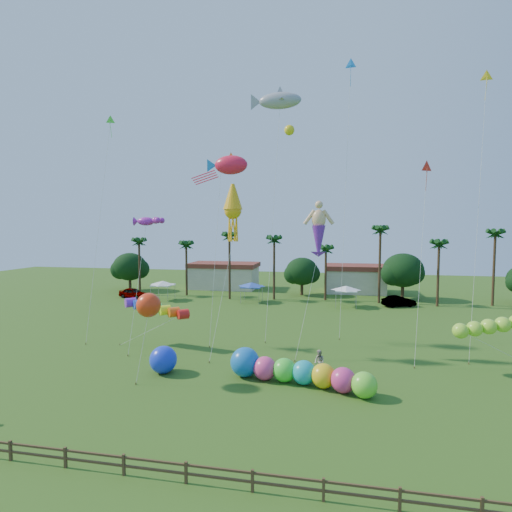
% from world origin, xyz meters
% --- Properties ---
extents(ground, '(160.00, 160.00, 0.00)m').
position_xyz_m(ground, '(0.00, 0.00, 0.00)').
color(ground, '#285116').
rests_on(ground, ground).
extents(tree_line, '(69.46, 8.91, 11.00)m').
position_xyz_m(tree_line, '(3.57, 44.00, 4.28)').
color(tree_line, '#3A2819').
rests_on(tree_line, ground).
extents(buildings_row, '(35.00, 7.00, 4.00)m').
position_xyz_m(buildings_row, '(-3.09, 50.00, 2.00)').
color(buildings_row, beige).
rests_on(buildings_row, ground).
extents(tent_row, '(31.00, 4.00, 0.60)m').
position_xyz_m(tent_row, '(-6.00, 36.33, 2.75)').
color(tent_row, white).
rests_on(tent_row, ground).
extents(fence, '(36.12, 0.12, 1.00)m').
position_xyz_m(fence, '(0.00, -6.00, 0.61)').
color(fence, brown).
rests_on(fence, ground).
extents(car_a, '(5.10, 2.99, 1.63)m').
position_xyz_m(car_a, '(-25.55, 36.83, 0.82)').
color(car_a, '#4C4C54').
rests_on(car_a, ground).
extents(car_b, '(5.01, 3.41, 1.56)m').
position_xyz_m(car_b, '(15.51, 37.68, 0.78)').
color(car_b, '#4C4C54').
rests_on(car_b, ground).
extents(spectator_b, '(1.11, 1.12, 1.82)m').
position_xyz_m(spectator_b, '(5.27, 8.71, 0.91)').
color(spectator_b, '#AA9F8E').
rests_on(spectator_b, ground).
extents(caterpillar_inflatable, '(10.85, 4.43, 2.23)m').
position_xyz_m(caterpillar_inflatable, '(3.58, 6.18, 0.93)').
color(caterpillar_inflatable, '#F03F86').
rests_on(caterpillar_inflatable, ground).
extents(blue_ball, '(2.12, 2.12, 2.12)m').
position_xyz_m(blue_ball, '(-6.67, 6.45, 1.06)').
color(blue_ball, '#1A36F1').
rests_on(blue_ball, ground).
extents(rainbow_tube, '(8.02, 4.44, 3.80)m').
position_xyz_m(rainbow_tube, '(-9.11, 12.47, 3.32)').
color(rainbow_tube, red).
rests_on(rainbow_tube, ground).
extents(green_worm, '(9.94, 3.36, 4.04)m').
position_xyz_m(green_worm, '(15.98, 10.92, 3.33)').
color(green_worm, '#9CE733').
rests_on(green_worm, ground).
extents(orange_ball_kite, '(2.13, 2.13, 6.57)m').
position_xyz_m(orange_ball_kite, '(-6.94, 4.68, 5.68)').
color(orange_ball_kite, red).
rests_on(orange_ball_kite, ground).
extents(merman_kite, '(2.90, 3.92, 13.27)m').
position_xyz_m(merman_kite, '(4.90, 14.09, 10.87)').
color(merman_kite, '#EBB985').
rests_on(merman_kite, ground).
extents(fish_kite, '(5.27, 5.66, 18.81)m').
position_xyz_m(fish_kite, '(-4.19, 18.05, 17.72)').
color(fish_kite, '#F41B3B').
rests_on(fish_kite, ground).
extents(shark_kite, '(6.31, 6.74, 25.92)m').
position_xyz_m(shark_kite, '(0.40, 21.20, 24.83)').
color(shark_kite, '#9396A1').
rests_on(shark_kite, ground).
extents(squid_kite, '(2.18, 4.47, 15.33)m').
position_xyz_m(squid_kite, '(-2.68, 12.84, 12.85)').
color(squid_kite, '#FFAF14').
rests_on(squid_kite, ground).
extents(lobster_kite, '(3.07, 5.63, 12.55)m').
position_xyz_m(lobster_kite, '(-11.84, 14.34, 11.94)').
color(lobster_kite, purple).
rests_on(lobster_kite, ground).
extents(delta_kite_red, '(1.85, 3.87, 17.08)m').
position_xyz_m(delta_kite_red, '(13.95, 14.66, 16.22)').
color(delta_kite_red, red).
rests_on(delta_kite_red, ground).
extents(delta_kite_yellow, '(2.20, 3.45, 24.87)m').
position_xyz_m(delta_kite_yellow, '(18.90, 16.33, 23.72)').
color(delta_kite_yellow, yellow).
rests_on(delta_kite_yellow, ground).
extents(delta_kite_green, '(1.27, 4.57, 22.90)m').
position_xyz_m(delta_kite_green, '(-16.58, 16.17, 21.69)').
color(delta_kite_green, '#44E335').
rests_on(delta_kite_green, ground).
extents(delta_kite_blue, '(1.57, 4.97, 29.48)m').
position_xyz_m(delta_kite_blue, '(7.74, 23.14, 28.29)').
color(delta_kite_blue, '#1A86F1').
rests_on(delta_kite_blue, ground).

